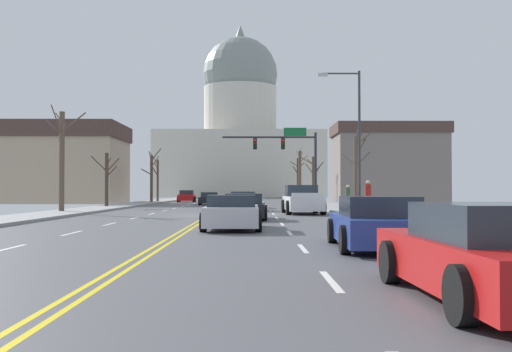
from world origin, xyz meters
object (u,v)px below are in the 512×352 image
at_px(signal_gantry, 289,150).
at_px(sedan_near_01, 243,202).
at_px(sedan_near_00, 245,201).
at_px(sedan_near_04, 232,213).
at_px(pedestrian_01, 368,195).
at_px(sedan_oncoming_01, 187,197).
at_px(sedan_near_05, 377,224).
at_px(pickup_truck_near_02, 302,201).
at_px(sedan_near_06, 492,255).
at_px(street_lamp_right, 354,128).
at_px(sedan_oncoming_00, 209,199).
at_px(sedan_near_03, 245,207).
at_px(bicycle_parked, 357,206).
at_px(pedestrian_00, 348,195).

height_order(signal_gantry, sedan_near_01, signal_gantry).
bearing_deg(sedan_near_00, sedan_near_04, -90.42).
bearing_deg(pedestrian_01, sedan_oncoming_01, 110.19).
bearing_deg(sedan_oncoming_01, sedan_near_05, -79.32).
height_order(pickup_truck_near_02, sedan_oncoming_01, pickup_truck_near_02).
distance_m(pickup_truck_near_02, sedan_near_06, 28.08).
bearing_deg(sedan_near_05, street_lamp_right, 82.17).
distance_m(signal_gantry, sedan_near_04, 30.22).
bearing_deg(sedan_near_05, pickup_truck_near_02, 90.10).
bearing_deg(pedestrian_01, signal_gantry, 99.53).
relative_size(sedan_near_01, sedan_oncoming_00, 1.08).
distance_m(sedan_oncoming_01, pedestrian_01, 39.47).
distance_m(sedan_near_03, sedan_near_06, 21.33).
bearing_deg(sedan_near_03, bicycle_parked, 40.73).
height_order(signal_gantry, sedan_near_00, signal_gantry).
height_order(sedan_near_03, bicycle_parked, sedan_near_03).
height_order(sedan_near_00, sedan_near_06, sedan_near_06).
distance_m(sedan_oncoming_00, pedestrian_01, 26.04).
xyz_separation_m(sedan_oncoming_00, pedestrian_01, (10.13, -23.99, 0.57)).
height_order(street_lamp_right, sedan_near_05, street_lamp_right).
relative_size(street_lamp_right, pedestrian_00, 4.89).
bearing_deg(sedan_near_03, sedan_near_00, 90.53).
height_order(street_lamp_right, pickup_truck_near_02, street_lamp_right).
xyz_separation_m(pedestrian_00, bicycle_parked, (-0.90, -8.91, -0.54)).
bearing_deg(bicycle_parked, pedestrian_00, 84.23).
bearing_deg(sedan_near_03, signal_gantry, 81.43).
bearing_deg(sedan_near_03, pedestrian_00, 63.59).
xyz_separation_m(signal_gantry, pickup_truck_near_02, (-0.13, -15.56, -3.97)).
relative_size(sedan_near_01, pedestrian_00, 2.94).
height_order(sedan_oncoming_00, sedan_oncoming_01, sedan_oncoming_01).
distance_m(sedan_near_00, sedan_near_04, 25.32).
xyz_separation_m(sedan_near_01, pickup_truck_near_02, (3.53, -5.43, 0.14)).
bearing_deg(sedan_near_04, sedan_near_06, -75.02).
height_order(sedan_near_04, sedan_near_06, sedan_near_06).
bearing_deg(pedestrian_01, street_lamp_right, 119.97).
distance_m(sedan_near_04, pedestrian_01, 13.05).
distance_m(sedan_near_01, sedan_oncoming_00, 15.85).
distance_m(sedan_near_03, pedestrian_01, 7.65).
xyz_separation_m(street_lamp_right, sedan_near_06, (-2.57, -26.03, -4.21)).
bearing_deg(sedan_oncoming_00, sedan_near_05, -80.68).
relative_size(pickup_truck_near_02, pedestrian_01, 3.03).
height_order(sedan_near_06, sedan_oncoming_00, sedan_near_06).
relative_size(signal_gantry, sedan_near_03, 1.78).
relative_size(pickup_truck_near_02, sedan_oncoming_00, 1.23).
bearing_deg(sedan_near_03, pickup_truck_near_02, 64.95).
distance_m(sedan_oncoming_00, bicycle_parked, 24.65).
relative_size(sedan_near_05, pedestrian_00, 2.96).
bearing_deg(sedan_near_01, bicycle_parked, -48.09).
xyz_separation_m(sedan_near_00, pedestrian_00, (7.22, -3.99, 0.48)).
xyz_separation_m(street_lamp_right, pedestrian_00, (1.11, 9.24, -3.76)).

